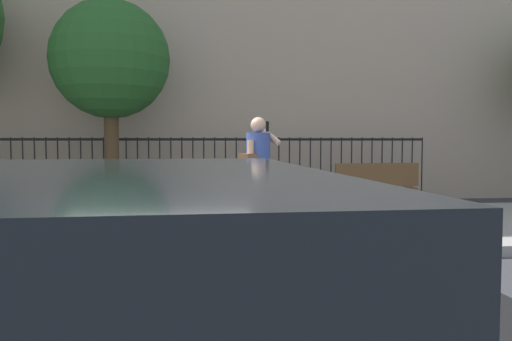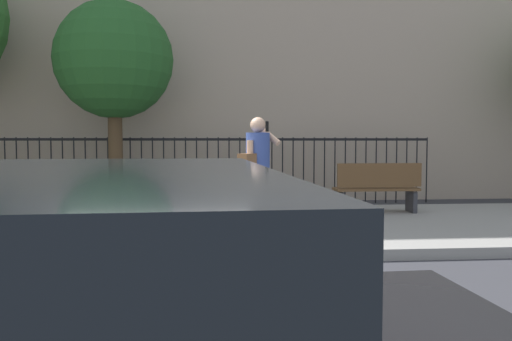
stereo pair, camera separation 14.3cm
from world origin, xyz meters
name	(u,v)px [view 1 (the left image)]	position (x,y,z in m)	size (l,w,h in m)	color
ground_plane	(155,267)	(0.00, 0.00, 0.00)	(60.00, 60.00, 0.00)	#333338
sidewalk	(166,229)	(0.00, 2.20, 0.07)	(28.00, 4.40, 0.15)	gray
iron_fence	(176,162)	(0.00, 5.90, 1.02)	(12.03, 0.04, 1.60)	black
pedestrian_on_phone	(257,167)	(1.36, 1.03, 1.14)	(0.66, 0.71, 1.70)	tan
street_bench	(375,187)	(3.85, 3.17, 0.65)	(1.60, 0.45, 0.95)	brown
street_tree_mid	(110,61)	(-1.34, 5.08, 3.22)	(2.52, 2.52, 4.51)	#4C3823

